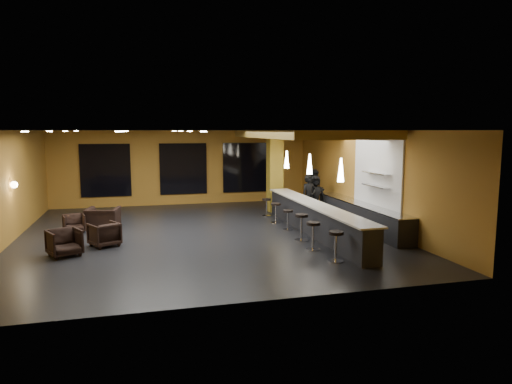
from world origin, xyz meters
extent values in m
cube|color=black|center=(0.00, 0.00, -0.05)|extent=(12.00, 13.00, 0.10)
cube|color=black|center=(0.00, 0.00, 3.55)|extent=(12.00, 13.00, 0.10)
cube|color=#A36F24|center=(0.00, 6.55, 1.75)|extent=(12.00, 0.10, 3.50)
cube|color=#A36F24|center=(0.00, -6.55, 1.75)|extent=(12.00, 0.10, 3.50)
cube|color=#A36F24|center=(-6.05, 0.00, 1.75)|extent=(0.10, 13.00, 3.50)
cube|color=#A36F24|center=(6.05, 0.00, 1.75)|extent=(0.10, 13.00, 3.50)
cube|color=olive|center=(4.00, 1.00, 3.36)|extent=(3.60, 8.00, 0.28)
cube|color=black|center=(-3.50, 6.44, 1.70)|extent=(2.20, 0.06, 2.40)
cube|color=black|center=(0.00, 6.44, 1.70)|extent=(2.20, 0.06, 2.40)
cube|color=black|center=(3.00, 6.44, 1.70)|extent=(2.20, 0.06, 2.40)
cube|color=white|center=(5.96, -1.00, 2.00)|extent=(0.06, 3.20, 2.40)
cube|color=black|center=(3.65, -1.00, 0.50)|extent=(0.60, 8.00, 1.00)
cube|color=silver|center=(3.65, -1.00, 1.02)|extent=(0.78, 8.10, 0.05)
cube|color=black|center=(5.65, -0.50, 0.43)|extent=(0.70, 6.00, 0.86)
cube|color=silver|center=(5.65, -0.50, 0.89)|extent=(0.72, 6.00, 0.03)
cube|color=silver|center=(5.82, -1.20, 1.60)|extent=(0.30, 1.50, 0.03)
cube|color=silver|center=(5.82, -1.20, 2.05)|extent=(0.30, 1.50, 0.03)
cube|color=olive|center=(3.65, 3.60, 1.75)|extent=(0.60, 0.60, 3.50)
sphere|color=#FFE5B2|center=(-5.88, 0.50, 1.80)|extent=(0.22, 0.22, 0.22)
cone|color=white|center=(3.65, -3.00, 2.35)|extent=(0.20, 0.20, 0.70)
cone|color=white|center=(3.65, -0.50, 2.35)|extent=(0.20, 0.20, 0.70)
cone|color=white|center=(3.65, 2.00, 2.35)|extent=(0.20, 0.20, 0.70)
imported|color=black|center=(4.54, 1.81, 0.87)|extent=(0.70, 0.53, 1.73)
imported|color=black|center=(5.09, 2.51, 0.94)|extent=(1.07, 0.93, 1.88)
imported|color=black|center=(4.91, 2.07, 0.84)|extent=(0.90, 0.67, 1.67)
imported|color=black|center=(-4.15, -1.81, 0.38)|extent=(1.10, 1.11, 0.76)
imported|color=black|center=(-3.14, -0.94, 0.37)|extent=(1.07, 1.08, 0.73)
imported|color=black|center=(-4.28, 1.28, 0.32)|extent=(0.83, 0.84, 0.64)
imported|color=black|center=(-3.36, 1.85, 0.36)|extent=(1.29, 1.18, 0.72)
cylinder|color=silver|center=(2.97, -4.25, 0.02)|extent=(0.42, 0.42, 0.03)
cylinder|color=silver|center=(2.97, -4.25, 0.39)|extent=(0.07, 0.07, 0.74)
cylinder|color=black|center=(2.97, -4.25, 0.79)|extent=(0.40, 0.40, 0.08)
cylinder|color=silver|center=(2.83, -2.98, 0.02)|extent=(0.42, 0.42, 0.03)
cylinder|color=silver|center=(2.83, -2.98, 0.39)|extent=(0.07, 0.07, 0.74)
cylinder|color=black|center=(2.83, -2.98, 0.79)|extent=(0.40, 0.40, 0.08)
cylinder|color=silver|center=(2.90, -1.80, 0.02)|extent=(0.44, 0.44, 0.03)
cylinder|color=silver|center=(2.90, -1.80, 0.40)|extent=(0.08, 0.08, 0.76)
cylinder|color=black|center=(2.90, -1.80, 0.82)|extent=(0.41, 0.41, 0.09)
cylinder|color=silver|center=(2.99, -0.18, 0.01)|extent=(0.36, 0.36, 0.03)
cylinder|color=silver|center=(2.99, -0.18, 0.33)|extent=(0.06, 0.06, 0.63)
cylinder|color=black|center=(2.99, -0.18, 0.68)|extent=(0.34, 0.34, 0.07)
cylinder|color=silver|center=(2.93, 1.06, 0.01)|extent=(0.39, 0.39, 0.03)
cylinder|color=silver|center=(2.93, 1.06, 0.36)|extent=(0.07, 0.07, 0.68)
cylinder|color=black|center=(2.93, 1.06, 0.73)|extent=(0.37, 0.37, 0.08)
cylinder|color=silver|center=(2.98, 2.54, 0.01)|extent=(0.37, 0.37, 0.03)
cylinder|color=silver|center=(2.98, 2.54, 0.34)|extent=(0.06, 0.06, 0.64)
cylinder|color=black|center=(2.98, 2.54, 0.69)|extent=(0.35, 0.35, 0.07)
camera|label=1|loc=(-2.09, -15.21, 3.49)|focal=32.00mm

